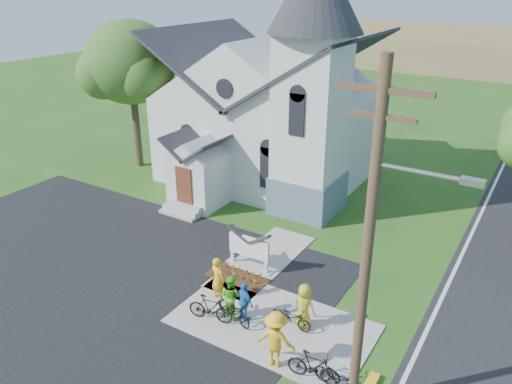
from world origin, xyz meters
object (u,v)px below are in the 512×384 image
Objects in this scene: bike_3 at (314,367)px; bike_4 at (338,378)px; cyclist_1 at (231,296)px; church_sign at (249,247)px; utility_pole at (370,244)px; bike_0 at (234,310)px; bike_2 at (291,317)px; bike_1 at (210,308)px; cyclist_2 at (244,302)px; cyclist_3 at (276,339)px; cyclist_0 at (218,278)px; cyclist_4 at (304,306)px.

bike_3 is 0.78m from bike_4.
cyclist_1 is 4.90m from bike_4.
cyclist_1 reaches higher than church_sign.
utility_pole reaches higher than bike_0.
church_sign is 1.40× the size of bike_2.
cyclist_2 reaches higher than bike_1.
cyclist_1 is 0.85× the size of cyclist_3.
bike_1 is at bearing 63.40° from cyclist_1.
cyclist_3 is (3.61, -1.91, 0.08)m from cyclist_0.
bike_4 is at bearing 152.06° from utility_pole.
cyclist_3 is 1.14× the size of cyclist_4.
bike_0 is 0.99× the size of cyclist_4.
bike_1 is at bearing 117.49° from bike_2.
cyclist_1 is at bearing 107.58° from bike_2.
cyclist_4 reaches higher than church_sign.
bike_1 is at bearing 75.21° from bike_3.
bike_1 is 3.34m from cyclist_4.
cyclist_4 reaches higher than cyclist_1.
cyclist_3 is 1.20× the size of bike_4.
bike_2 is at bearing -156.00° from cyclist_1.
bike_2 is 0.91× the size of cyclist_4.
utility_pole reaches higher than bike_3.
bike_4 is at bearing 174.44° from cyclist_0.
cyclist_0 is (-6.38, 2.21, -4.46)m from utility_pole.
utility_pole is at bearing -109.47° from bike_4.
bike_1 is at bearing 126.38° from cyclist_0.
utility_pole is 6.37× the size of bike_2.
church_sign is at bearing 55.99° from bike_2.
bike_4 is (0.77, 0.05, -0.09)m from bike_3.
bike_2 is 0.97× the size of bike_4.
cyclist_3 is at bearing -98.76° from bike_0.
bike_3 is at bearing 170.54° from cyclist_1.
bike_2 is (2.17, 0.58, -0.42)m from cyclist_1.
utility_pole is at bearing 162.81° from cyclist_3.
cyclist_3 is (3.07, -0.68, 0.46)m from bike_1.
utility_pole reaches higher than cyclist_4.
cyclist_1 is at bearing 65.50° from bike_3.
bike_1 is 4.45m from bike_3.
church_sign is 1.35× the size of bike_4.
bike_3 is at bearing -40.64° from church_sign.
cyclist_4 is at bearing -52.79° from bike_2.
cyclist_4 is (0.35, 0.24, 0.45)m from bike_2.
bike_1 is at bearing 52.79° from cyclist_2.
church_sign is at bearing 43.41° from bike_3.
cyclist_3 is 2.18m from bike_4.
bike_2 is at bearing 62.48° from bike_4.
cyclist_2 is 0.98× the size of bike_2.
cyclist_0 is at bearing 92.42° from bike_2.
cyclist_4 is at bearing 139.47° from utility_pole.
bike_2 is (1.89, 0.78, -0.03)m from bike_0.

